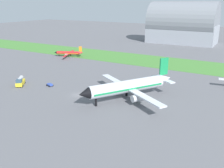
{
  "coord_description": "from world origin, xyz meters",
  "views": [
    {
      "loc": [
        51.01,
        -64.72,
        30.7
      ],
      "look_at": [
        8.67,
        8.69,
        3.0
      ],
      "focal_mm": 40.12,
      "sensor_mm": 36.0,
      "label": 1
    }
  ],
  "objects": [
    {
      "name": "baggage_cart_by_runway",
      "position": [
        -15.36,
        2.41,
        0.57
      ],
      "size": [
        2.79,
        2.37,
        0.9
      ],
      "rotation": [
        0.0,
        0.0,
        5.99
      ],
      "color": "#334FB2",
      "rests_on": "ground_plane"
    },
    {
      "name": "airplane_taxiing_turboprop",
      "position": [
        -44.48,
        49.42,
        2.27
      ],
      "size": [
        16.93,
        19.52,
        6.2
      ],
      "rotation": [
        0.0,
        0.0,
        3.55
      ],
      "color": "red",
      "rests_on": "ground_plane"
    },
    {
      "name": "airplane_midfield_jet",
      "position": [
        17.05,
        5.11,
        4.54
      ],
      "size": [
        31.5,
        31.53,
        12.6
      ],
      "rotation": [
        0.0,
        0.0,
        4.15
      ],
      "color": "silver",
      "rests_on": "ground_plane"
    },
    {
      "name": "hangar_distant",
      "position": [
        -1.14,
        136.22,
        13.86
      ],
      "size": [
        51.4,
        29.5,
        31.63
      ],
      "color": "#9399A3",
      "rests_on": "ground_plane"
    },
    {
      "name": "ground_plane",
      "position": [
        0.0,
        0.0,
        0.0
      ],
      "size": [
        600.0,
        600.0,
        0.0
      ],
      "primitive_type": "plane",
      "color": "slate"
    },
    {
      "name": "fuel_truck_midfield",
      "position": [
        -25.89,
        -2.56,
        1.58
      ],
      "size": [
        5.87,
        6.61,
        3.29
      ],
      "rotation": [
        0.0,
        0.0,
        5.37
      ],
      "color": "yellow",
      "rests_on": "ground_plane"
    },
    {
      "name": "grass_taxiway_strip",
      "position": [
        0.0,
        62.93,
        0.04
      ],
      "size": [
        360.0,
        28.0,
        0.08
      ],
      "primitive_type": "cube",
      "color": "#478438",
      "rests_on": "ground_plane"
    }
  ]
}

